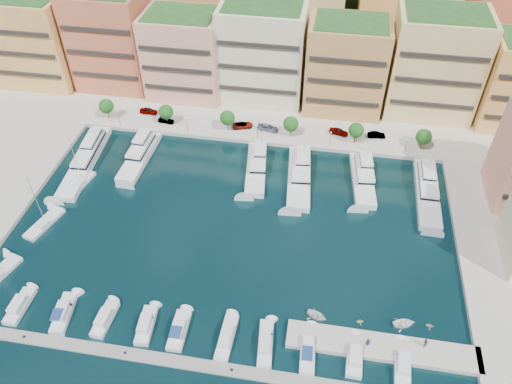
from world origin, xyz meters
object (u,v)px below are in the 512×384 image
tree_5 (424,137)px  tree_4 (356,130)px  lamppost_2 (257,129)px  tender_2 (404,324)px  cruiser_1 (64,313)px  car_1 (166,120)px  sailboat_2 (82,182)px  car_5 (376,135)px  person_0 (368,342)px  yacht_6 (427,189)px  cruiser_9 (402,364)px  car_2 (243,125)px  cruiser_5 (227,338)px  car_0 (149,111)px  cruiser_6 (265,344)px  lamppost_0 (118,116)px  cruiser_3 (146,325)px  yacht_4 (299,174)px  cruiser_0 (20,306)px  lamppost_3 (330,136)px  yacht_3 (257,165)px  tree_1 (166,112)px  lamppost_4 (406,144)px  sailboat_1 (45,224)px  yacht_5 (363,176)px  car_4 (339,131)px  tree_0 (106,106)px  person_1 (424,343)px  cruiser_4 (179,330)px  tender_1 (360,321)px  tree_2 (227,118)px  yacht_0 (87,157)px  yacht_1 (140,154)px  cruiser_2 (105,319)px  cruiser_7 (308,350)px  tender_0 (317,316)px  car_3 (268,128)px  tree_3 (291,124)px  lamppost_1 (187,122)px  tender_3 (430,326)px

tree_5 → tree_4: bearing=180.0°
lamppost_2 → tender_2: 58.72m
cruiser_1 → car_1: bearing=89.2°
sailboat_2 → car_5: (66.33, 27.70, 1.40)m
tree_4 → person_0: tree_4 is taller
yacht_6 → tender_2: (-6.62, -35.43, -0.80)m
cruiser_9 → car_2: bearing=122.1°
cruiser_5 → car_0: bearing=119.0°
cruiser_6 → cruiser_5: bearing=-180.0°
lamppost_0 → car_0: lamppost_0 is taller
yacht_6 → cruiser_3: bearing=-139.4°
yacht_4 → cruiser_6: 43.72m
cruiser_0 → cruiser_6: same height
lamppost_3 → yacht_3: bearing=-146.8°
tree_1 → lamppost_4: (60.00, -2.30, -0.92)m
cruiser_1 → sailboat_1: sailboat_1 is taller
yacht_5 → car_0: 59.06m
tree_4 → car_4: tree_4 is taller
yacht_6 → car_1: bearing=166.7°
yacht_5 → cruiser_1: size_ratio=2.15×
lamppost_2 → tree_0: bearing=176.7°
lamppost_0 → person_1: 89.42m
tree_4 → lamppost_4: tree_4 is taller
lamppost_3 → car_0: (-48.41, 6.27, -2.03)m
tree_0 → cruiser_4: (35.70, -58.10, -4.17)m
tree_4 → cruiser_1: bearing=-130.3°
yacht_6 → tender_1: yacht_6 is taller
yacht_3 → car_1: size_ratio=4.57×
cruiser_6 → tender_1: cruiser_6 is taller
tender_2 → yacht_6: bearing=-27.6°
lamppost_2 → sailboat_2: 43.27m
tree_4 → car_1: size_ratio=1.36×
cruiser_6 → sailboat_1: bearing=158.2°
tree_2 → car_4: tree_2 is taller
yacht_6 → car_2: size_ratio=4.34×
tree_5 → yacht_0: tree_5 is taller
car_2 → person_1: bearing=-161.9°
yacht_1 → cruiser_2: 45.74m
cruiser_1 → sailboat_2: (-11.61, 33.58, -0.25)m
lamppost_0 → cruiser_7: 77.59m
person_1 → yacht_0: bearing=-70.5°
tree_0 → car_0: (9.59, 3.97, -2.95)m
yacht_5 → sailboat_2: sailboat_2 is taller
yacht_0 → yacht_6: same height
tender_0 → car_3: (-16.64, 52.86, 1.38)m
cruiser_5 → sailboat_1: 47.57m
tree_3 → lamppost_1: size_ratio=1.35×
tender_3 → sailboat_2: bearing=79.9°
car_1 → tender_0: bearing=-132.8°
lamppost_3 → car_1: size_ratio=1.01×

